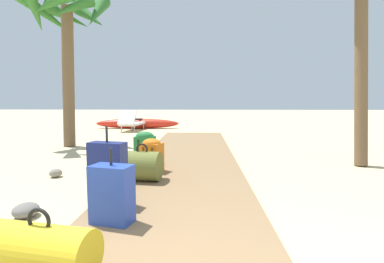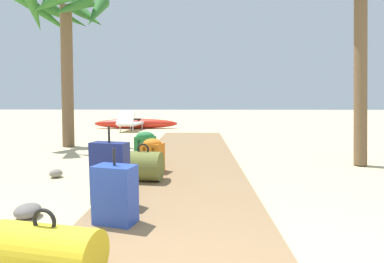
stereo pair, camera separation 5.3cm
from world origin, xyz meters
TOP-DOWN VIEW (x-y plane):
  - ground_plane at (0.00, 3.62)m, footprint 60.00×60.00m
  - boardwalk at (0.00, 4.52)m, footprint 1.78×9.05m
  - backpack_green at (-0.69, 4.07)m, footprint 0.35×0.26m
  - duffel_bag_olive at (-0.54, 3.07)m, footprint 0.54×0.46m
  - suitcase_blue at (-0.53, 1.65)m, footprint 0.40×0.30m
  - suitcase_navy at (-0.72, 2.14)m, footprint 0.41×0.26m
  - backpack_orange at (-0.50, 3.61)m, footprint 0.37×0.34m
  - duffel_bag_yellow at (-0.74, 0.84)m, footprint 0.75×0.45m
  - palm_tree_far_left at (-3.10, 6.68)m, footprint 2.29×2.07m
  - lounge_chair at (-2.38, 10.27)m, footprint 0.77×1.58m
  - kayak at (-2.36, 11.24)m, footprint 3.39×0.59m
  - rock_left_mid at (-1.50, 1.94)m, footprint 0.28×0.31m
  - rock_left_far at (-1.95, 3.49)m, footprint 0.26×0.26m

SIDE VIEW (x-z plane):
  - ground_plane at x=0.00m, z-range 0.00..0.00m
  - boardwalk at x=0.00m, z-range 0.00..0.08m
  - rock_left_far at x=-1.95m, z-range 0.00..0.13m
  - rock_left_mid at x=-1.50m, z-range 0.00..0.14m
  - kayak at x=-2.36m, z-range 0.00..0.41m
  - duffel_bag_yellow at x=-0.74m, z-range 0.03..0.46m
  - duffel_bag_olive at x=-0.54m, z-range 0.03..0.54m
  - lounge_chair at x=-2.38m, z-range -0.07..0.73m
  - suitcase_blue at x=-0.53m, z-range 0.00..0.68m
  - backpack_orange at x=-0.50m, z-range 0.09..0.60m
  - backpack_green at x=-0.69m, z-range 0.09..0.66m
  - suitcase_navy at x=-0.72m, z-range 0.00..0.82m
  - palm_tree_far_left at x=-3.10m, z-range 1.07..4.96m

